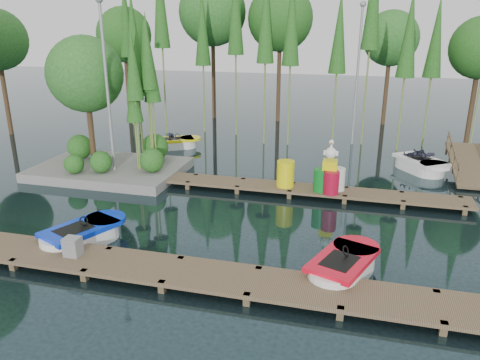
% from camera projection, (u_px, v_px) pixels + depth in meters
% --- Properties ---
extents(ground_plane, '(90.00, 90.00, 0.00)m').
position_uv_depth(ground_plane, '(222.00, 213.00, 16.21)').
color(ground_plane, '#1D3036').
extents(near_dock, '(18.00, 1.50, 0.50)m').
position_uv_depth(near_dock, '(172.00, 271.00, 12.01)').
color(near_dock, brown).
rests_on(near_dock, ground).
extents(far_dock, '(15.00, 1.20, 0.50)m').
position_uv_depth(far_dock, '(265.00, 186.00, 18.18)').
color(far_dock, brown).
rests_on(far_dock, ground).
extents(island, '(6.20, 4.20, 6.75)m').
position_uv_depth(island, '(101.00, 99.00, 19.70)').
color(island, slate).
rests_on(island, ground).
extents(tree_screen, '(34.42, 18.53, 10.31)m').
position_uv_depth(tree_screen, '(242.00, 25.00, 24.41)').
color(tree_screen, '#412D1C').
rests_on(tree_screen, ground).
extents(lamp_island, '(0.30, 0.30, 7.25)m').
position_uv_depth(lamp_island, '(106.00, 76.00, 18.44)').
color(lamp_island, gray).
rests_on(lamp_island, ground).
extents(lamp_rear, '(0.30, 0.30, 7.25)m').
position_uv_depth(lamp_rear, '(358.00, 63.00, 23.93)').
color(lamp_rear, gray).
rests_on(lamp_rear, ground).
extents(ramp, '(1.50, 3.94, 1.49)m').
position_uv_depth(ramp, '(470.00, 164.00, 19.79)').
color(ramp, brown).
rests_on(ramp, ground).
extents(boat_blue, '(2.23, 3.00, 0.92)m').
position_uv_depth(boat_blue, '(83.00, 236.00, 13.92)').
color(boat_blue, white).
rests_on(boat_blue, ground).
extents(boat_red, '(2.11, 2.98, 0.92)m').
position_uv_depth(boat_red, '(343.00, 267.00, 12.13)').
color(boat_red, white).
rests_on(boat_red, ground).
extents(boat_yellow_far, '(2.68, 2.21, 1.23)m').
position_uv_depth(boat_yellow_far, '(176.00, 143.00, 24.44)').
color(boat_yellow_far, white).
rests_on(boat_yellow_far, ground).
extents(boat_white_far, '(2.69, 3.05, 1.34)m').
position_uv_depth(boat_white_far, '(420.00, 165.00, 20.63)').
color(boat_white_far, white).
rests_on(boat_white_far, ground).
extents(utility_cabinet, '(0.43, 0.36, 0.52)m').
position_uv_depth(utility_cabinet, '(73.00, 247.00, 12.60)').
color(utility_cabinet, gray).
rests_on(utility_cabinet, near_dock).
extents(yellow_barrel, '(0.67, 0.67, 1.00)m').
position_uv_depth(yellow_barrel, '(285.00, 174.00, 17.81)').
color(yellow_barrel, yellow).
rests_on(yellow_barrel, far_dock).
extents(drum_cluster, '(1.14, 1.04, 1.96)m').
position_uv_depth(drum_cluster, '(330.00, 177.00, 17.24)').
color(drum_cluster, '#0C6F1F').
rests_on(drum_cluster, far_dock).
extents(seagull_post, '(0.52, 0.28, 0.83)m').
position_uv_depth(seagull_post, '(331.00, 176.00, 17.38)').
color(seagull_post, gray).
rests_on(seagull_post, far_dock).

